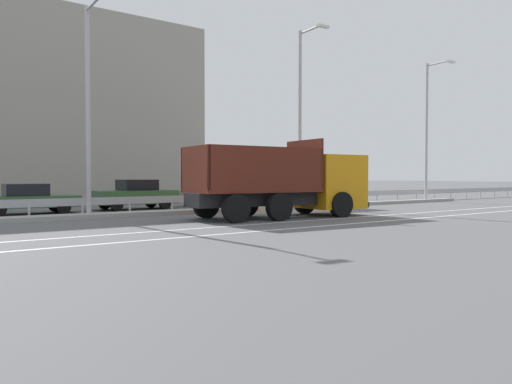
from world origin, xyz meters
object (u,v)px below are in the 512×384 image
(parked_car_4, at_px, (220,193))
(street_lamp_1, at_px, (89,99))
(street_lamp_2, at_px, (302,111))
(parked_car_3, at_px, (135,195))
(parked_car_2, at_px, (28,199))
(street_lamp_3, at_px, (428,126))
(median_road_sign, at_px, (261,185))
(dump_truck, at_px, (299,186))

(parked_car_4, bearing_deg, street_lamp_1, -66.48)
(street_lamp_2, bearing_deg, parked_car_3, 150.87)
(street_lamp_1, xyz_separation_m, parked_car_2, (-1.37, 4.26, -3.99))
(street_lamp_2, relative_size, parked_car_3, 2.29)
(street_lamp_3, distance_m, parked_car_4, 14.86)
(street_lamp_2, height_order, parked_car_2, street_lamp_2)
(parked_car_3, bearing_deg, street_lamp_3, -101.61)
(street_lamp_3, distance_m, parked_car_2, 24.56)
(street_lamp_3, relative_size, parked_car_2, 2.17)
(median_road_sign, xyz_separation_m, parked_car_2, (-10.05, 3.85, -0.57))
(median_road_sign, relative_size, parked_car_2, 0.55)
(street_lamp_1, distance_m, parked_car_4, 10.89)
(median_road_sign, bearing_deg, parked_car_3, 140.77)
(street_lamp_1, xyz_separation_m, street_lamp_2, (11.24, 0.26, 0.46))
(dump_truck, distance_m, parked_car_4, 8.79)
(dump_truck, xyz_separation_m, parked_car_3, (-3.66, 8.35, -0.53))
(street_lamp_1, bearing_deg, street_lamp_3, 0.78)
(parked_car_2, distance_m, parked_car_4, 10.35)
(parked_car_2, xyz_separation_m, parked_car_3, (5.10, 0.19, 0.07))
(median_road_sign, distance_m, parked_car_2, 10.78)
(median_road_sign, bearing_deg, street_lamp_3, -0.41)
(median_road_sign, relative_size, street_lamp_1, 0.28)
(street_lamp_2, bearing_deg, median_road_sign, 176.85)
(street_lamp_1, bearing_deg, parked_car_4, 27.81)
(street_lamp_3, height_order, parked_car_3, street_lamp_3)
(median_road_sign, xyz_separation_m, street_lamp_1, (-8.68, -0.40, 3.42))
(dump_truck, height_order, parked_car_4, dump_truck)
(street_lamp_3, bearing_deg, parked_car_2, 170.59)
(median_road_sign, bearing_deg, street_lamp_1, -177.33)
(street_lamp_1, height_order, parked_car_3, street_lamp_1)
(street_lamp_3, bearing_deg, median_road_sign, 179.59)
(dump_truck, bearing_deg, parked_car_2, -127.79)
(median_road_sign, relative_size, parked_car_3, 0.57)
(street_lamp_2, xyz_separation_m, street_lamp_3, (11.24, 0.04, -0.10))
(street_lamp_1, xyz_separation_m, street_lamp_3, (22.48, 0.31, 0.36))
(dump_truck, xyz_separation_m, street_lamp_3, (15.09, 4.21, 3.75))
(parked_car_2, bearing_deg, street_lamp_1, 20.05)
(street_lamp_1, xyz_separation_m, parked_car_4, (8.97, 4.73, -3.97))
(parked_car_2, distance_m, parked_car_3, 5.10)
(street_lamp_3, bearing_deg, street_lamp_1, -179.22)
(street_lamp_1, distance_m, street_lamp_3, 22.48)
(median_road_sign, distance_m, parked_car_4, 4.37)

